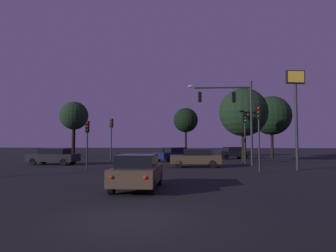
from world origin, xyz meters
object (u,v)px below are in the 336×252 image
(traffic_light_corner_right, at_px, (87,135))
(tree_behind_sign, at_px, (272,116))
(traffic_light_far_side, at_px, (245,128))
(tree_right_cluster, at_px, (74,116))
(car_far_lane, at_px, (173,154))
(traffic_signal_mast_arm, at_px, (234,108))
(traffic_light_median, at_px, (259,125))
(car_parked_lot, at_px, (233,153))
(tree_center_horizon, at_px, (186,120))
(traffic_light_corner_left, at_px, (111,132))
(car_crossing_right, at_px, (54,156))
(store_sign_illuminated, at_px, (296,97))
(tree_left_far, at_px, (243,112))
(car_nearside_lane, at_px, (138,171))
(car_crossing_left, at_px, (196,158))

(traffic_light_corner_right, distance_m, tree_behind_sign, 26.85)
(traffic_light_far_side, distance_m, tree_right_cluster, 24.66)
(car_far_lane, bearing_deg, traffic_signal_mast_arm, -46.82)
(traffic_light_corner_right, height_order, traffic_light_median, traffic_light_median)
(car_parked_lot, height_order, tree_center_horizon, tree_center_horizon)
(traffic_light_corner_left, height_order, car_crossing_right, traffic_light_corner_left)
(store_sign_illuminated, bearing_deg, tree_right_cluster, 144.98)
(traffic_light_corner_right, xyz_separation_m, tree_right_cluster, (-8.78, 17.74, 3.17))
(traffic_light_corner_right, bearing_deg, tree_right_cluster, 116.33)
(traffic_light_far_side, xyz_separation_m, tree_left_far, (0.51, 3.77, 1.89))
(traffic_light_median, distance_m, car_far_lane, 13.56)
(car_nearside_lane, relative_size, car_parked_lot, 0.96)
(tree_left_far, bearing_deg, tree_center_horizon, 129.15)
(traffic_light_median, relative_size, tree_left_far, 0.58)
(tree_left_far, relative_size, tree_center_horizon, 1.16)
(traffic_light_corner_left, distance_m, car_nearside_lane, 16.43)
(traffic_light_median, bearing_deg, store_sign_illuminated, 28.82)
(tree_right_cluster, bearing_deg, traffic_light_far_side, -27.45)
(traffic_light_median, relative_size, tree_right_cluster, 0.58)
(traffic_light_corner_right, height_order, car_crossing_left, traffic_light_corner_right)
(traffic_signal_mast_arm, distance_m, traffic_light_corner_left, 12.04)
(car_nearside_lane, xyz_separation_m, tree_behind_sign, (13.03, 27.91, 4.96))
(traffic_light_median, distance_m, tree_left_far, 11.57)
(tree_left_far, bearing_deg, traffic_light_corner_left, -163.79)
(traffic_light_median, height_order, traffic_light_far_side, traffic_light_far_side)
(tree_right_cluster, bearing_deg, tree_behind_sign, 2.53)
(traffic_light_far_side, height_order, car_nearside_lane, traffic_light_far_side)
(car_crossing_right, bearing_deg, car_crossing_left, -6.76)
(tree_right_cluster, bearing_deg, car_far_lane, -26.83)
(traffic_light_corner_right, distance_m, store_sign_illuminated, 16.00)
(traffic_light_corner_right, height_order, tree_center_horizon, tree_center_horizon)
(tree_left_far, bearing_deg, tree_behind_sign, 59.05)
(traffic_light_corner_right, height_order, tree_behind_sign, tree_behind_sign)
(traffic_light_corner_right, distance_m, tree_left_far, 17.14)
(traffic_light_far_side, relative_size, car_parked_lot, 1.12)
(traffic_light_corner_right, xyz_separation_m, traffic_light_far_side, (13.00, 6.43, 0.77))
(traffic_light_corner_right, height_order, car_crossing_right, traffic_light_corner_right)
(tree_behind_sign, bearing_deg, car_crossing_left, -122.77)
(traffic_light_corner_left, relative_size, car_far_lane, 1.00)
(traffic_light_median, bearing_deg, traffic_light_corner_left, 149.55)
(store_sign_illuminated, xyz_separation_m, tree_left_far, (-2.23, 9.64, -0.09))
(traffic_light_median, bearing_deg, traffic_signal_mast_arm, 100.19)
(car_far_lane, bearing_deg, car_nearside_lane, -90.37)
(tree_behind_sign, height_order, tree_center_horizon, tree_behind_sign)
(traffic_signal_mast_arm, bearing_deg, store_sign_illuminated, -41.30)
(traffic_signal_mast_arm, relative_size, tree_right_cluster, 0.95)
(tree_behind_sign, bearing_deg, tree_left_far, -120.95)
(tree_behind_sign, xyz_separation_m, tree_right_cluster, (-27.55, -1.22, 0.07))
(traffic_light_corner_left, bearing_deg, car_far_lane, 34.82)
(traffic_light_corner_right, height_order, traffic_light_far_side, traffic_light_far_side)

